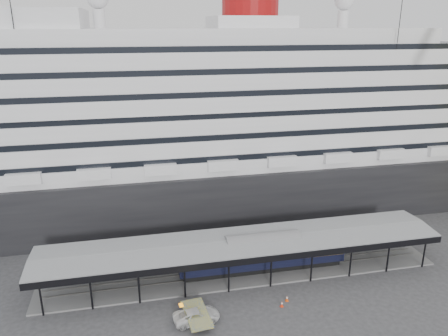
% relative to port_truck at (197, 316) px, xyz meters
% --- Properties ---
extents(ground, '(200.00, 200.00, 0.00)m').
position_rel_port_truck_xyz_m(ground, '(7.96, 4.14, -0.77)').
color(ground, '#333336').
rests_on(ground, ground).
extents(cruise_ship, '(130.00, 30.00, 43.90)m').
position_rel_port_truck_xyz_m(cruise_ship, '(8.00, 36.14, 17.58)').
color(cruise_ship, black).
rests_on(cruise_ship, ground).
extents(platform_canopy, '(56.00, 9.18, 5.30)m').
position_rel_port_truck_xyz_m(platform_canopy, '(7.96, 9.14, 1.59)').
color(platform_canopy, slate).
rests_on(platform_canopy, ground).
extents(port_truck, '(5.79, 3.11, 1.54)m').
position_rel_port_truck_xyz_m(port_truck, '(0.00, 0.00, 0.00)').
color(port_truck, silver).
rests_on(port_truck, ground).
extents(pullman_carriage, '(23.84, 3.35, 23.37)m').
position_rel_port_truck_xyz_m(pullman_carriage, '(10.88, 9.14, 2.05)').
color(pullman_carriage, black).
rests_on(pullman_carriage, ground).
extents(traffic_cone_left, '(0.49, 0.49, 0.84)m').
position_rel_port_truck_xyz_m(traffic_cone_left, '(1.71, 0.77, -0.35)').
color(traffic_cone_left, '#E2550C').
rests_on(traffic_cone_left, ground).
extents(traffic_cone_mid, '(0.52, 0.52, 0.77)m').
position_rel_port_truck_xyz_m(traffic_cone_mid, '(10.84, 0.49, -0.39)').
color(traffic_cone_mid, '#F2320D').
rests_on(traffic_cone_mid, ground).
extents(traffic_cone_right, '(0.48, 0.48, 0.79)m').
position_rel_port_truck_xyz_m(traffic_cone_right, '(11.87, 1.46, -0.38)').
color(traffic_cone_right, '#F9520D').
rests_on(traffic_cone_right, ground).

